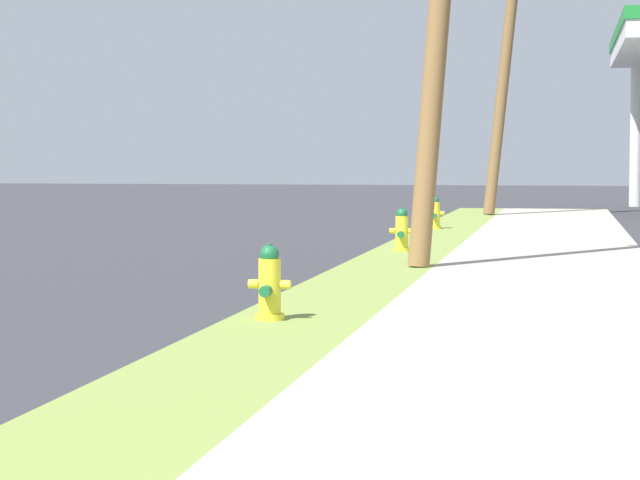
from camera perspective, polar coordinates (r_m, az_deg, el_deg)
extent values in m
cylinder|color=yellow|center=(12.16, -2.33, -3.54)|extent=(0.29, 0.29, 0.06)
cylinder|color=yellow|center=(12.13, -2.33, -2.28)|extent=(0.22, 0.22, 0.60)
sphere|color=#196038|center=(12.10, -2.33, -0.67)|extent=(0.19, 0.19, 0.19)
cylinder|color=#196038|center=(12.10, -2.34, -0.30)|extent=(0.06, 0.06, 0.05)
cylinder|color=yellow|center=(12.17, -3.06, -2.03)|extent=(0.10, 0.09, 0.09)
cylinder|color=yellow|center=(12.09, -1.59, -2.07)|extent=(0.10, 0.09, 0.09)
cylinder|color=#196038|center=(11.97, -2.52, -2.37)|extent=(0.11, 0.12, 0.11)
cylinder|color=yellow|center=(21.16, 3.78, -0.44)|extent=(0.29, 0.29, 0.06)
cylinder|color=yellow|center=(21.14, 3.78, 0.29)|extent=(0.22, 0.22, 0.60)
sphere|color=#196038|center=(21.12, 3.79, 1.21)|extent=(0.19, 0.19, 0.19)
cylinder|color=#196038|center=(21.12, 3.79, 1.43)|extent=(0.06, 0.06, 0.05)
cylinder|color=yellow|center=(21.16, 3.35, 0.43)|extent=(0.10, 0.09, 0.09)
cylinder|color=yellow|center=(21.12, 4.21, 0.42)|extent=(0.10, 0.09, 0.09)
cylinder|color=#196038|center=(20.97, 3.72, 0.26)|extent=(0.11, 0.12, 0.11)
cylinder|color=yellow|center=(28.08, 5.30, 0.59)|extent=(0.29, 0.29, 0.06)
cylinder|color=yellow|center=(28.06, 5.31, 1.14)|extent=(0.22, 0.22, 0.60)
sphere|color=#196038|center=(28.05, 5.31, 1.83)|extent=(0.19, 0.19, 0.19)
cylinder|color=#196038|center=(28.05, 5.31, 1.99)|extent=(0.06, 0.06, 0.05)
cylinder|color=yellow|center=(28.08, 4.98, 1.24)|extent=(0.10, 0.09, 0.09)
cylinder|color=yellow|center=(28.05, 5.63, 1.23)|extent=(0.10, 0.09, 0.09)
cylinder|color=#196038|center=(27.90, 5.27, 1.12)|extent=(0.11, 0.12, 0.11)
cylinder|color=brown|center=(35.56, 8.51, 8.09)|extent=(1.25, 1.28, 8.57)
cylinder|color=silver|center=(45.37, 14.33, 4.63)|extent=(0.44, 0.44, 4.96)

